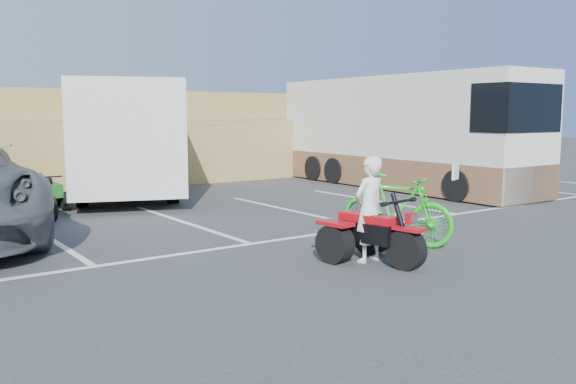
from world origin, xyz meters
TOP-DOWN VIEW (x-y plane):
  - ground at (0.00, 0.00)m, footprint 100.00×100.00m
  - parking_stripes at (0.87, 4.07)m, footprint 28.00×5.16m
  - grass_embankment at (0.00, 15.48)m, footprint 40.00×8.50m
  - red_trike_atv at (0.82, 0.16)m, footprint 1.38×1.71m
  - rider at (0.80, 0.31)m, footprint 0.64×0.47m
  - green_dirt_bike at (2.01, 0.95)m, footprint 1.30×2.09m
  - cargo_trailer at (0.52, 9.53)m, footprint 4.66×6.97m
  - rv_motorhome at (8.17, 6.82)m, footprint 2.55×9.18m
  - quad_atv_blue at (-2.82, 7.09)m, footprint 1.33×1.70m
  - quad_atv_green at (-1.91, 8.42)m, footprint 0.96×1.28m

SIDE VIEW (x-z plane):
  - ground at x=0.00m, z-range 0.00..0.00m
  - red_trike_atv at x=0.82m, z-range -0.51..0.51m
  - quad_atv_blue at x=-2.82m, z-range -0.53..0.53m
  - quad_atv_green at x=-1.91m, z-range -0.42..0.42m
  - parking_stripes at x=0.87m, z-range 0.00..0.01m
  - green_dirt_bike at x=2.01m, z-range 0.00..1.21m
  - rider at x=0.80m, z-range 0.00..1.60m
  - grass_embankment at x=0.00m, z-range -0.13..2.97m
  - rv_motorhome at x=8.17m, z-range -0.22..3.06m
  - cargo_trailer at x=0.52m, z-range 0.12..3.15m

